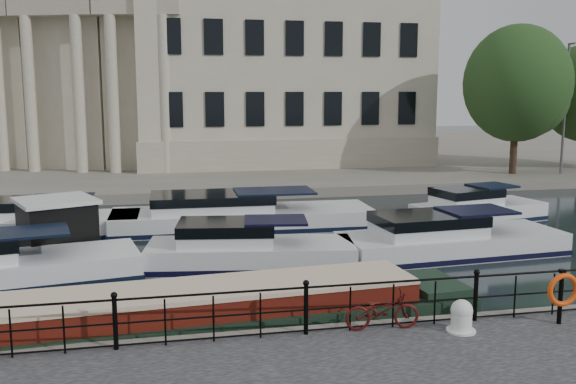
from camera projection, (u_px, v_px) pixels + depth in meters
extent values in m
plane|color=black|center=(285.00, 322.00, 16.22)|extent=(160.00, 160.00, 0.00)
cube|color=#6B665B|center=(191.00, 156.00, 53.85)|extent=(120.00, 42.00, 0.55)
cylinder|color=black|center=(115.00, 324.00, 13.05)|extent=(0.10, 0.10, 1.10)
sphere|color=black|center=(114.00, 295.00, 12.96)|extent=(0.14, 0.14, 0.14)
cylinder|color=black|center=(306.00, 310.00, 13.87)|extent=(0.10, 0.10, 1.10)
sphere|color=black|center=(306.00, 283.00, 13.77)|extent=(0.14, 0.14, 0.14)
cylinder|color=black|center=(476.00, 298.00, 14.69)|extent=(0.10, 0.10, 1.10)
sphere|color=black|center=(477.00, 272.00, 14.59)|extent=(0.14, 0.14, 0.14)
cylinder|color=black|center=(306.00, 288.00, 13.79)|extent=(24.00, 0.05, 0.05)
cylinder|color=black|center=(306.00, 310.00, 13.87)|extent=(24.00, 0.04, 0.04)
cylinder|color=black|center=(306.00, 330.00, 13.94)|extent=(24.00, 0.04, 0.04)
cube|color=#ADA38C|center=(274.00, 66.00, 48.12)|extent=(20.00, 14.00, 14.00)
cube|color=#9E937F|center=(275.00, 146.00, 49.07)|extent=(20.30, 14.30, 2.00)
cube|color=#ADA38C|center=(148.00, 86.00, 42.61)|extent=(5.73, 4.06, 11.00)
cube|color=#9E937F|center=(138.00, 6.00, 39.86)|extent=(5.62, 2.73, 1.20)
cylinder|color=#ADA38C|center=(165.00, 95.00, 40.15)|extent=(0.70, 0.70, 9.80)
cylinder|color=#ADA38C|center=(113.00, 95.00, 40.19)|extent=(0.70, 0.70, 9.80)
cube|color=#ADA38C|center=(72.00, 86.00, 42.97)|extent=(5.90, 4.56, 11.00)
cube|color=#9E937F|center=(54.00, 6.00, 40.23)|extent=(5.62, 3.30, 1.20)
cylinder|color=#ADA38C|center=(79.00, 95.00, 40.34)|extent=(0.70, 0.70, 9.80)
cylinder|color=#ADA38C|center=(30.00, 95.00, 40.76)|extent=(0.70, 0.70, 9.80)
cube|color=#ADA38C|center=(3.00, 86.00, 43.93)|extent=(5.99, 4.99, 11.00)
cylinder|color=#59595B|center=(565.00, 110.00, 39.79)|extent=(0.16, 0.16, 8.00)
imported|color=#450D0C|center=(382.00, 310.00, 14.17)|extent=(1.70, 0.69, 0.88)
cylinder|color=silver|center=(461.00, 321.00, 14.07)|extent=(0.46, 0.46, 0.48)
sphere|color=silver|center=(462.00, 310.00, 14.03)|extent=(0.48, 0.48, 0.48)
cylinder|color=silver|center=(461.00, 330.00, 14.10)|extent=(0.64, 0.64, 0.05)
cylinder|color=black|center=(560.00, 298.00, 14.48)|extent=(0.10, 0.10, 1.23)
cube|color=black|center=(562.00, 271.00, 14.38)|extent=(0.12, 0.12, 0.08)
torus|color=#EE460C|center=(563.00, 290.00, 14.37)|extent=(0.78, 0.12, 0.78)
cube|color=black|center=(142.00, 338.00, 14.91)|extent=(16.77, 3.57, 1.00)
cube|color=#52140B|center=(141.00, 311.00, 14.81)|extent=(13.42, 2.97, 0.78)
cube|color=beige|center=(140.00, 295.00, 14.74)|extent=(13.43, 3.04, 0.11)
cube|color=#6B665B|center=(59.00, 257.00, 22.26)|extent=(4.17, 3.86, 0.28)
cube|color=black|center=(57.00, 228.00, 22.09)|extent=(2.92, 2.92, 2.01)
cube|color=silver|center=(56.00, 201.00, 21.94)|extent=(3.21, 3.21, 0.13)
cube|color=black|center=(22.00, 232.00, 19.32)|extent=(2.93, 2.27, 0.08)
cube|color=silver|center=(251.00, 260.00, 21.28)|extent=(7.07, 3.41, 1.20)
cube|color=black|center=(251.00, 263.00, 21.30)|extent=(7.14, 3.45, 0.18)
cube|color=silver|center=(226.00, 236.00, 21.10)|extent=(3.32, 2.42, 0.90)
cube|color=black|center=(275.00, 220.00, 21.12)|extent=(2.27, 1.98, 0.08)
cube|color=silver|center=(451.00, 249.00, 22.77)|extent=(8.15, 3.30, 1.20)
cube|color=black|center=(451.00, 251.00, 22.79)|extent=(8.23, 3.33, 0.18)
cube|color=silver|center=(428.00, 227.00, 22.38)|extent=(3.74, 2.49, 0.90)
cube|color=black|center=(477.00, 210.00, 22.82)|extent=(2.52, 2.08, 0.08)
cube|color=white|center=(39.00, 231.00, 25.63)|extent=(7.97, 2.82, 1.20)
cube|color=black|center=(39.00, 233.00, 25.65)|extent=(8.05, 2.85, 0.18)
cube|color=white|center=(12.00, 211.00, 25.34)|extent=(3.62, 2.21, 0.90)
cube|color=black|center=(62.00, 197.00, 25.58)|extent=(2.43, 1.86, 0.08)
cube|color=silver|center=(244.00, 223.00, 27.14)|extent=(11.02, 3.39, 1.20)
cube|color=black|center=(244.00, 225.00, 27.15)|extent=(11.13, 3.43, 0.18)
cube|color=silver|center=(212.00, 205.00, 26.77)|extent=(4.99, 2.68, 0.90)
cube|color=black|center=(274.00, 191.00, 27.16)|extent=(3.34, 2.26, 0.08)
cube|color=silver|center=(478.00, 217.00, 28.60)|extent=(6.29, 3.57, 1.20)
cube|color=black|center=(478.00, 218.00, 28.61)|extent=(6.35, 3.61, 0.18)
cube|color=silver|center=(466.00, 199.00, 28.18)|extent=(3.02, 2.45, 0.90)
cube|color=black|center=(492.00, 186.00, 28.68)|extent=(2.09, 1.99, 0.08)
cylinder|color=black|center=(514.00, 150.00, 40.28)|extent=(0.44, 0.44, 3.03)
ellipsoid|color=#1D3E13|center=(517.00, 83.00, 39.62)|extent=(6.57, 6.57, 7.26)
sphere|color=#1D3E13|center=(529.00, 98.00, 39.50)|extent=(4.84, 4.84, 4.84)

